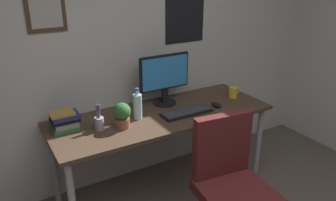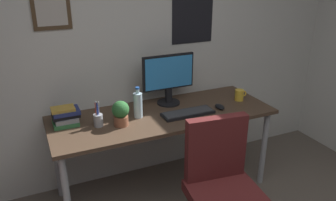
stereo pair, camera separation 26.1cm
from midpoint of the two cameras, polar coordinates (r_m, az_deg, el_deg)
wall_back at (r=2.88m, az=-4.80°, el=10.67°), size 4.40×0.10×2.60m
desk at (r=2.78m, az=1.85°, el=-3.64°), size 1.82×0.68×0.74m
office_chair at (r=2.33m, az=12.42°, el=-13.55°), size 0.57×0.57×0.95m
monitor at (r=2.87m, az=2.67°, el=3.91°), size 0.46×0.20×0.43m
keyboard at (r=2.74m, az=6.11°, el=-2.17°), size 0.43×0.15×0.03m
computer_mouse at (r=2.88m, az=11.33°, el=-1.08°), size 0.06×0.11×0.04m
water_bottle at (r=2.64m, az=-2.31°, el=-0.77°), size 0.07×0.07×0.25m
coffee_mug_near at (r=3.10m, az=14.38°, el=0.88°), size 0.12×0.08×0.10m
potted_plant at (r=2.51m, az=-5.11°, el=-2.09°), size 0.13×0.13×0.20m
pen_cup at (r=2.54m, az=-8.89°, el=-3.27°), size 0.07×0.07×0.20m
book_stack_left at (r=2.62m, az=-14.26°, el=-2.64°), size 0.20×0.18×0.14m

